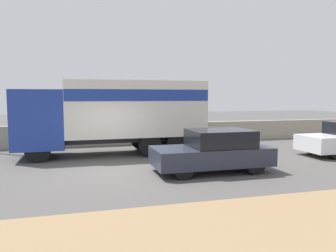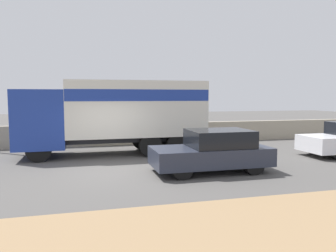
% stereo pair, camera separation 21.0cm
% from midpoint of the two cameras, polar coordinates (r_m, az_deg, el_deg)
% --- Properties ---
extents(ground_plane, '(80.00, 80.00, 0.00)m').
position_cam_midpoint_polar(ground_plane, '(11.59, -8.43, -7.63)').
color(ground_plane, '#514F4C').
extents(stone_wall_backdrop, '(60.00, 0.35, 1.12)m').
position_cam_midpoint_polar(stone_wall_backdrop, '(17.35, -10.61, -1.51)').
color(stone_wall_backdrop, '#A39984').
rests_on(stone_wall_backdrop, ground_plane).
extents(box_truck, '(8.00, 2.36, 3.22)m').
position_cam_midpoint_polar(box_truck, '(14.53, -8.46, 2.64)').
color(box_truck, navy).
rests_on(box_truck, ground_plane).
extents(car_hatchback, '(3.97, 1.78, 1.43)m').
position_cam_midpoint_polar(car_hatchback, '(11.23, 8.37, -4.33)').
color(car_hatchback, '#282D3D').
rests_on(car_hatchback, ground_plane).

